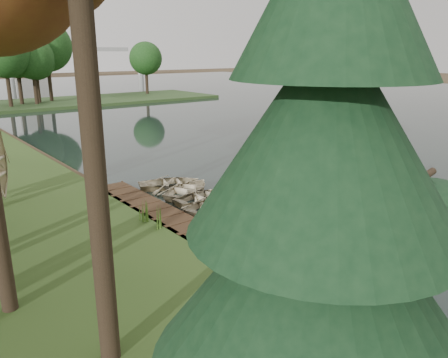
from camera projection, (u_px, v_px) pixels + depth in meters
ground at (226, 227)px, 18.39m from camera, size 300.00×300.00×0.00m
water at (318, 115)px, 51.34m from camera, size 130.00×200.00×0.05m
boardwalk at (194, 233)px, 17.40m from camera, size 1.60×16.00×0.30m
peninsula at (46, 104)px, 60.70m from camera, size 50.00×14.00×0.45m
far_trees at (15, 58)px, 56.98m from camera, size 45.60×5.60×8.80m
building_a at (25, 46)px, 139.05m from camera, size 10.00×8.00×18.00m
rowboat_0 at (357, 261)px, 14.44m from camera, size 3.93×3.02×0.75m
rowboat_1 at (330, 251)px, 15.31m from camera, size 3.33×2.59×0.63m
rowboat_2 at (302, 242)px, 16.02m from camera, size 3.17×2.28×0.65m
rowboat_3 at (273, 225)px, 17.52m from camera, size 4.06×3.26×0.75m
rowboat_4 at (258, 219)px, 18.26m from camera, size 3.82×3.15×0.69m
rowboat_5 at (234, 210)px, 19.29m from camera, size 3.90×3.35×0.68m
rowboat_6 at (212, 203)px, 20.24m from camera, size 3.51×2.85×0.64m
rowboat_7 at (205, 195)px, 21.31m from camera, size 3.19×2.29×0.66m
rowboat_8 at (188, 187)px, 22.48m from camera, size 4.02×3.55×0.69m
rowboat_9 at (170, 181)px, 23.53m from camera, size 3.88×3.30×0.68m
stored_rowboat at (3, 192)px, 20.91m from camera, size 4.23×3.90×0.71m
pine_tree at (323, 192)px, 4.59m from camera, size 3.80×3.80×8.43m
reeds_0 at (289, 289)px, 12.05m from camera, size 0.60×0.60×1.01m
reeds_1 at (158, 217)px, 17.47m from camera, size 0.60×0.60×0.86m
reeds_2 at (147, 210)px, 18.14m from camera, size 0.60×0.60×0.93m
reeds_3 at (101, 183)px, 21.61m from camera, size 0.60×0.60×1.11m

